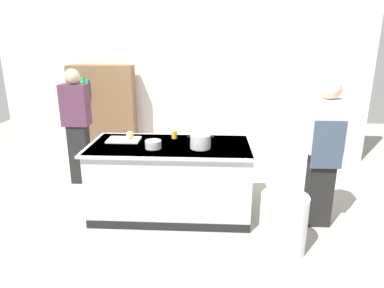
{
  "coord_description": "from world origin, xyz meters",
  "views": [
    {
      "loc": [
        0.47,
        -3.92,
        2.13
      ],
      "look_at": [
        0.25,
        0.2,
        0.85
      ],
      "focal_mm": 32.04,
      "sensor_mm": 36.0,
      "label": 1
    }
  ],
  "objects_px": {
    "trash_bin": "(283,223)",
    "bookshelf": "(104,115)",
    "onion": "(130,135)",
    "person_guest": "(77,124)",
    "stock_pot": "(200,141)",
    "juice_cup": "(174,135)",
    "mixing_bowl": "(153,144)",
    "person_chef": "(324,151)"
  },
  "relations": [
    {
      "from": "trash_bin",
      "to": "bookshelf",
      "type": "relative_size",
      "value": 0.36
    },
    {
      "from": "onion",
      "to": "person_guest",
      "type": "height_order",
      "value": "person_guest"
    },
    {
      "from": "stock_pot",
      "to": "person_guest",
      "type": "xyz_separation_m",
      "value": [
        -1.85,
        1.01,
        -0.07
      ]
    },
    {
      "from": "onion",
      "to": "juice_cup",
      "type": "distance_m",
      "value": 0.56
    },
    {
      "from": "juice_cup",
      "to": "bookshelf",
      "type": "height_order",
      "value": "bookshelf"
    },
    {
      "from": "juice_cup",
      "to": "bookshelf",
      "type": "relative_size",
      "value": 0.06
    },
    {
      "from": "onion",
      "to": "mixing_bowl",
      "type": "xyz_separation_m",
      "value": [
        0.35,
        -0.33,
        -0.02
      ]
    },
    {
      "from": "stock_pot",
      "to": "person_chef",
      "type": "distance_m",
      "value": 1.39
    },
    {
      "from": "person_chef",
      "to": "juice_cup",
      "type": "bearing_deg",
      "value": 65.08
    },
    {
      "from": "person_chef",
      "to": "bookshelf",
      "type": "height_order",
      "value": "person_chef"
    },
    {
      "from": "juice_cup",
      "to": "person_guest",
      "type": "height_order",
      "value": "person_guest"
    },
    {
      "from": "mixing_bowl",
      "to": "person_chef",
      "type": "bearing_deg",
      "value": -1.15
    },
    {
      "from": "mixing_bowl",
      "to": "juice_cup",
      "type": "xyz_separation_m",
      "value": [
        0.2,
        0.43,
        0.0
      ]
    },
    {
      "from": "person_chef",
      "to": "person_guest",
      "type": "distance_m",
      "value": 3.42
    },
    {
      "from": "bookshelf",
      "to": "stock_pot",
      "type": "bearing_deg",
      "value": -47.78
    },
    {
      "from": "person_guest",
      "to": "onion",
      "type": "bearing_deg",
      "value": 71.26
    },
    {
      "from": "juice_cup",
      "to": "person_chef",
      "type": "distance_m",
      "value": 1.8
    },
    {
      "from": "mixing_bowl",
      "to": "juice_cup",
      "type": "height_order",
      "value": "juice_cup"
    },
    {
      "from": "person_guest",
      "to": "person_chef",
      "type": "bearing_deg",
      "value": 89.52
    },
    {
      "from": "onion",
      "to": "trash_bin",
      "type": "xyz_separation_m",
      "value": [
        1.77,
        -0.93,
        -0.66
      ]
    },
    {
      "from": "stock_pot",
      "to": "juice_cup",
      "type": "height_order",
      "value": "stock_pot"
    },
    {
      "from": "juice_cup",
      "to": "person_chef",
      "type": "bearing_deg",
      "value": -14.97
    },
    {
      "from": "mixing_bowl",
      "to": "person_guest",
      "type": "distance_m",
      "value": 1.67
    },
    {
      "from": "trash_bin",
      "to": "person_chef",
      "type": "distance_m",
      "value": 0.97
    },
    {
      "from": "person_guest",
      "to": "stock_pot",
      "type": "bearing_deg",
      "value": 79.45
    },
    {
      "from": "mixing_bowl",
      "to": "bookshelf",
      "type": "height_order",
      "value": "bookshelf"
    },
    {
      "from": "stock_pot",
      "to": "bookshelf",
      "type": "distance_m",
      "value": 2.59
    },
    {
      "from": "onion",
      "to": "stock_pot",
      "type": "distance_m",
      "value": 0.94
    },
    {
      "from": "person_guest",
      "to": "juice_cup",
      "type": "bearing_deg",
      "value": 85.7
    },
    {
      "from": "juice_cup",
      "to": "person_guest",
      "type": "bearing_deg",
      "value": 157.76
    },
    {
      "from": "mixing_bowl",
      "to": "trash_bin",
      "type": "xyz_separation_m",
      "value": [
        1.42,
        -0.6,
        -0.64
      ]
    },
    {
      "from": "mixing_bowl",
      "to": "person_chef",
      "type": "distance_m",
      "value": 1.94
    },
    {
      "from": "juice_cup",
      "to": "person_chef",
      "type": "xyz_separation_m",
      "value": [
        1.74,
        -0.46,
        -0.04
      ]
    },
    {
      "from": "onion",
      "to": "stock_pot",
      "type": "bearing_deg",
      "value": -18.12
    },
    {
      "from": "mixing_bowl",
      "to": "trash_bin",
      "type": "height_order",
      "value": "mixing_bowl"
    },
    {
      "from": "onion",
      "to": "mixing_bowl",
      "type": "relative_size",
      "value": 0.5
    },
    {
      "from": "bookshelf",
      "to": "person_chef",
      "type": "bearing_deg",
      "value": -32.46
    },
    {
      "from": "person_guest",
      "to": "bookshelf",
      "type": "height_order",
      "value": "person_guest"
    },
    {
      "from": "trash_bin",
      "to": "person_guest",
      "type": "xyz_separation_m",
      "value": [
        -2.73,
        1.64,
        0.6
      ]
    },
    {
      "from": "stock_pot",
      "to": "mixing_bowl",
      "type": "xyz_separation_m",
      "value": [
        -0.55,
        -0.04,
        -0.03
      ]
    },
    {
      "from": "mixing_bowl",
      "to": "bookshelf",
      "type": "bearing_deg",
      "value": 121.37
    },
    {
      "from": "juice_cup",
      "to": "mixing_bowl",
      "type": "bearing_deg",
      "value": -115.3
    }
  ]
}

